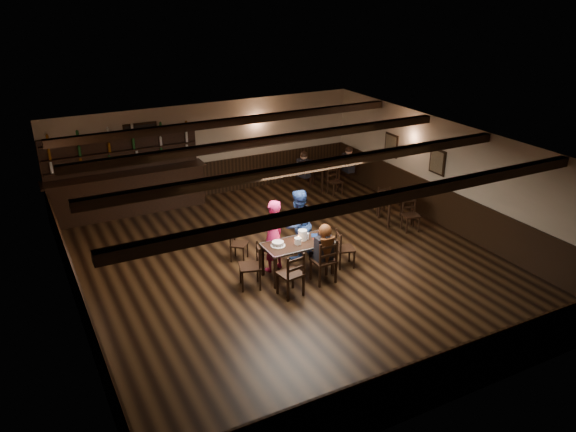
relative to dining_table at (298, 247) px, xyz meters
name	(u,v)px	position (x,y,z in m)	size (l,w,h in m)	color
ground	(291,265)	(0.07, 0.46, -0.66)	(10.00, 10.00, 0.00)	black
room_shell	(290,191)	(0.08, 0.50, 1.08)	(9.02, 10.02, 2.71)	#BBB09B
dining_table	(298,247)	(0.00, 0.00, 0.00)	(1.49, 0.75, 0.75)	black
chair_near_left	(293,272)	(-0.52, -0.76, -0.11)	(0.50, 0.48, 0.96)	black
chair_near_right	(326,259)	(0.33, -0.59, -0.09)	(0.46, 0.44, 0.98)	black
chair_end_left	(254,263)	(-1.04, -0.03, -0.11)	(0.53, 0.54, 0.94)	black
chair_end_right	(342,246)	(1.04, -0.12, -0.17)	(0.47, 0.48, 0.84)	black
chair_far_pushed	(236,241)	(-0.89, 1.25, -0.21)	(0.50, 0.50, 0.78)	black
woman_pink	(273,236)	(-0.36, 0.45, 0.14)	(0.59, 0.39, 1.62)	#EC2C52
man_blue	(298,224)	(0.39, 0.72, 0.15)	(0.79, 0.61, 1.62)	#2B4D87
seated_person	(324,245)	(0.33, -0.53, 0.20)	(0.36, 0.54, 0.89)	black
cake	(278,244)	(-0.44, 0.07, 0.13)	(0.31, 0.31, 0.10)	white
plate_stack_a	(298,241)	(-0.03, -0.04, 0.16)	(0.15, 0.15, 0.14)	white
plate_stack_b	(303,235)	(0.16, 0.09, 0.20)	(0.19, 0.19, 0.22)	white
tea_light	(298,239)	(0.06, 0.10, 0.11)	(0.04, 0.04, 0.06)	#A5A8AD
salt_shaker	(317,239)	(0.40, -0.11, 0.14)	(0.04, 0.04, 0.10)	silver
pepper_shaker	(316,240)	(0.36, -0.12, 0.13)	(0.03, 0.03, 0.08)	#A5A8AD
drink_glass	(307,236)	(0.27, 0.09, 0.15)	(0.08, 0.08, 0.12)	silver
menu_red	(321,239)	(0.52, -0.07, 0.09)	(0.30, 0.21, 0.00)	maroon
menu_blue	(318,235)	(0.55, 0.12, 0.09)	(0.27, 0.19, 0.00)	#0F204B
bar_counter	(127,187)	(-2.39, 5.18, 0.06)	(4.26, 0.70, 2.20)	black
back_table_a	(396,199)	(3.60, 1.31, -0.02)	(0.92, 0.92, 0.75)	black
back_table_b	(325,168)	(3.28, 4.34, -0.02)	(0.79, 0.79, 0.75)	black
bg_patron_left	(304,164)	(2.57, 4.36, 0.19)	(0.33, 0.43, 0.77)	black
bg_patron_right	(349,159)	(4.00, 4.16, 0.20)	(0.24, 0.39, 0.79)	black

